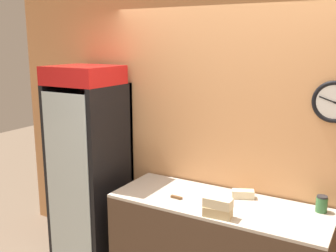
{
  "coord_description": "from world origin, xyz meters",
  "views": [
    {
      "loc": [
        1.18,
        -2.0,
        2.2
      ],
      "look_at": [
        -0.48,
        0.87,
        1.48
      ],
      "focal_mm": 42.0,
      "sensor_mm": 36.0,
      "label": 1
    }
  ],
  "objects_px": {
    "beverage_cooler": "(92,155)",
    "sandwich_stack_middle": "(218,203)",
    "sandwich_flat_left": "(243,194)",
    "sandwich_stack_bottom": "(218,212)",
    "chefs_knife": "(182,199)",
    "condiment_jar": "(322,204)"
  },
  "relations": [
    {
      "from": "beverage_cooler",
      "to": "sandwich_stack_middle",
      "type": "xyz_separation_m",
      "value": [
        1.53,
        -0.33,
        -0.08
      ]
    },
    {
      "from": "sandwich_stack_middle",
      "to": "sandwich_flat_left",
      "type": "xyz_separation_m",
      "value": [
        0.04,
        0.45,
        -0.08
      ]
    },
    {
      "from": "sandwich_stack_bottom",
      "to": "chefs_knife",
      "type": "distance_m",
      "value": 0.42
    },
    {
      "from": "chefs_knife",
      "to": "beverage_cooler",
      "type": "bearing_deg",
      "value": 171.19
    },
    {
      "from": "sandwich_stack_middle",
      "to": "sandwich_stack_bottom",
      "type": "bearing_deg",
      "value": 0.0
    },
    {
      "from": "sandwich_stack_middle",
      "to": "condiment_jar",
      "type": "xyz_separation_m",
      "value": [
        0.68,
        0.49,
        -0.05
      ]
    },
    {
      "from": "sandwich_stack_bottom",
      "to": "chefs_knife",
      "type": "relative_size",
      "value": 0.78
    },
    {
      "from": "chefs_knife",
      "to": "condiment_jar",
      "type": "xyz_separation_m",
      "value": [
        1.07,
        0.34,
        0.06
      ]
    },
    {
      "from": "sandwich_flat_left",
      "to": "condiment_jar",
      "type": "distance_m",
      "value": 0.64
    },
    {
      "from": "sandwich_flat_left",
      "to": "chefs_knife",
      "type": "bearing_deg",
      "value": -145.17
    },
    {
      "from": "beverage_cooler",
      "to": "sandwich_stack_middle",
      "type": "distance_m",
      "value": 1.56
    },
    {
      "from": "condiment_jar",
      "to": "sandwich_stack_bottom",
      "type": "bearing_deg",
      "value": -143.93
    },
    {
      "from": "sandwich_stack_bottom",
      "to": "condiment_jar",
      "type": "distance_m",
      "value": 0.84
    },
    {
      "from": "beverage_cooler",
      "to": "condiment_jar",
      "type": "xyz_separation_m",
      "value": [
        2.2,
        0.17,
        -0.13
      ]
    },
    {
      "from": "chefs_knife",
      "to": "condiment_jar",
      "type": "distance_m",
      "value": 1.13
    },
    {
      "from": "sandwich_flat_left",
      "to": "beverage_cooler",
      "type": "bearing_deg",
      "value": -175.29
    },
    {
      "from": "sandwich_stack_middle",
      "to": "sandwich_flat_left",
      "type": "relative_size",
      "value": 1.07
    },
    {
      "from": "sandwich_stack_middle",
      "to": "beverage_cooler",
      "type": "bearing_deg",
      "value": 167.97
    },
    {
      "from": "chefs_knife",
      "to": "condiment_jar",
      "type": "relative_size",
      "value": 2.2
    },
    {
      "from": "sandwich_stack_bottom",
      "to": "sandwich_stack_middle",
      "type": "distance_m",
      "value": 0.08
    },
    {
      "from": "sandwich_stack_bottom",
      "to": "beverage_cooler",
      "type": "bearing_deg",
      "value": 167.97
    },
    {
      "from": "beverage_cooler",
      "to": "chefs_knife",
      "type": "xyz_separation_m",
      "value": [
        1.13,
        -0.18,
        -0.18
      ]
    }
  ]
}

